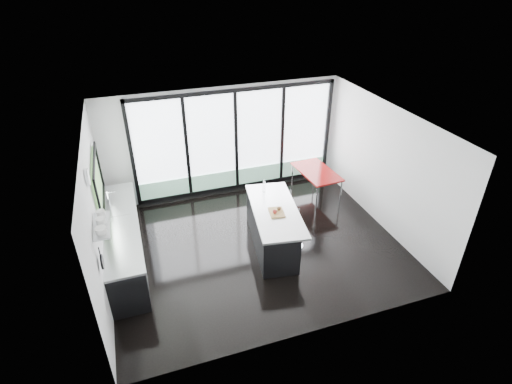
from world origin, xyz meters
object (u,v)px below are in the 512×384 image
object	(u,v)px
bar_stool_far	(287,213)
red_table	(316,184)
bar_stool_near	(294,234)
island	(271,227)

from	to	relation	value
bar_stool_far	red_table	distance (m)	1.50
bar_stool_near	red_table	world-z (taller)	red_table
bar_stool_near	bar_stool_far	distance (m)	0.84
island	bar_stool_near	distance (m)	0.51
bar_stool_near	bar_stool_far	size ratio (longest dim) A/B	1.04
island	red_table	distance (m)	2.35
island	bar_stool_near	size ratio (longest dim) A/B	3.55
bar_stool_far	red_table	bearing A→B (deg)	37.94
bar_stool_far	red_table	world-z (taller)	red_table
island	red_table	xyz separation A→B (m)	(1.79, 1.51, -0.09)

